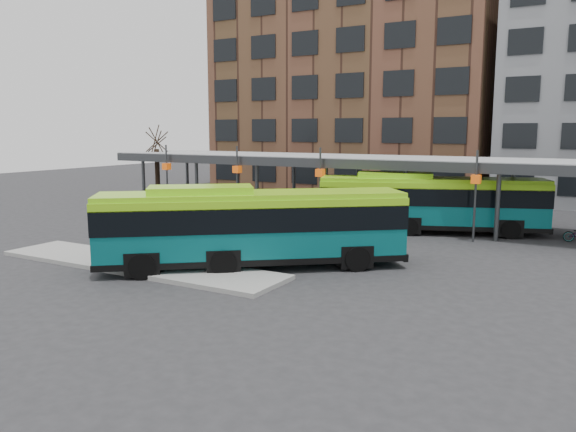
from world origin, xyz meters
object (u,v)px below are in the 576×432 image
object	(u,v)px
bus_front	(251,225)
bus_rear	(430,202)
pedestrian	(124,247)
tree	(157,175)

from	to	relation	value
bus_front	bus_rear	xyz separation A→B (m)	(4.28, 12.01, -0.05)
bus_front	pedestrian	bearing A→B (deg)	178.80
bus_front	bus_rear	distance (m)	12.75
tree	bus_rear	bearing A→B (deg)	-2.03
bus_front	pedestrian	size ratio (longest dim) A/B	6.86
tree	pedestrian	size ratio (longest dim) A/B	3.28
bus_front	pedestrian	xyz separation A→B (m)	(-4.19, -3.17, -0.79)
bus_front	tree	bearing A→B (deg)	104.66
tree	bus_rear	xyz separation A→B (m)	(21.22, -0.75, -0.65)
tree	bus_front	xyz separation A→B (m)	(16.94, -12.76, -0.60)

